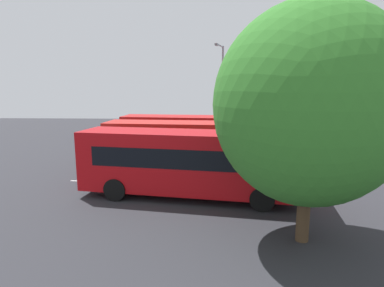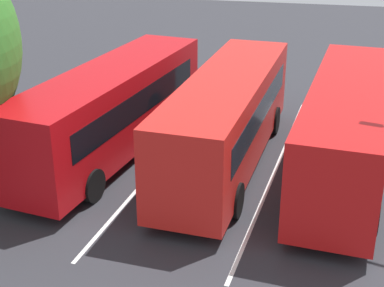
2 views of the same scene
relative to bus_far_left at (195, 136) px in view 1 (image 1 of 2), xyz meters
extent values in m
plane|color=#2B2B30|center=(0.07, 4.12, -1.76)|extent=(67.51, 67.51, 0.00)
cube|color=red|center=(-0.03, 0.00, 0.01)|extent=(10.63, 3.27, 2.80)
cube|color=black|center=(5.14, -0.45, 0.77)|extent=(0.30, 2.07, 1.18)
cube|color=black|center=(0.07, 1.15, 0.35)|extent=(8.76, 0.85, 0.90)
cube|color=black|center=(-0.13, -1.14, 0.35)|extent=(8.76, 0.85, 0.90)
cube|color=black|center=(5.16, -0.46, 1.24)|extent=(0.27, 1.89, 0.32)
cube|color=black|center=(5.17, -0.46, -1.17)|extent=(0.29, 2.17, 0.36)
cylinder|color=black|center=(3.40, 0.82, -1.23)|extent=(1.08, 0.37, 1.06)
cylinder|color=black|center=(3.21, -1.40, -1.23)|extent=(1.08, 0.37, 1.06)
cylinder|color=black|center=(-3.27, 1.41, -1.23)|extent=(1.08, 0.37, 1.06)
cylinder|color=black|center=(-3.46, -0.82, -1.23)|extent=(1.08, 0.37, 1.06)
cube|color=red|center=(-0.03, 3.89, 0.01)|extent=(10.59, 3.04, 2.80)
cube|color=#19232D|center=(5.15, 3.54, 0.77)|extent=(0.26, 2.08, 1.18)
cube|color=#19232D|center=(0.05, 5.03, 0.35)|extent=(8.77, 0.66, 0.90)
cube|color=#19232D|center=(-0.10, 2.74, 0.35)|extent=(8.77, 0.66, 0.90)
cube|color=black|center=(5.17, 3.54, 1.24)|extent=(0.22, 1.89, 0.32)
cube|color=black|center=(5.18, 3.54, -1.17)|extent=(0.24, 2.17, 0.36)
cylinder|color=black|center=(3.39, 4.78, -1.23)|extent=(1.07, 0.35, 1.06)
cylinder|color=black|center=(3.24, 2.55, -1.23)|extent=(1.07, 0.35, 1.06)
cylinder|color=black|center=(-3.29, 5.23, -1.23)|extent=(1.07, 0.35, 1.06)
cylinder|color=black|center=(-3.44, 3.00, -1.23)|extent=(1.07, 0.35, 1.06)
cube|color=#B70C11|center=(-0.05, 7.97, 0.01)|extent=(10.69, 3.87, 2.80)
cube|color=black|center=(5.08, 7.21, 0.77)|extent=(0.42, 2.07, 1.18)
cube|color=black|center=(0.11, 9.11, 0.35)|extent=(8.70, 1.37, 0.90)
cube|color=black|center=(-0.22, 6.84, 0.35)|extent=(8.70, 1.37, 0.90)
cube|color=black|center=(5.10, 7.21, 1.24)|extent=(0.38, 1.88, 0.32)
cube|color=black|center=(5.11, 7.20, -1.17)|extent=(0.42, 2.16, 0.36)
cylinder|color=black|center=(3.42, 8.59, -1.23)|extent=(1.09, 0.43, 1.06)
cylinder|color=black|center=(3.09, 6.38, -1.23)|extent=(1.09, 0.43, 1.06)
cylinder|color=black|center=(-3.20, 9.57, -1.23)|extent=(1.09, 0.43, 1.06)
cylinder|color=black|center=(-3.53, 7.36, -1.23)|extent=(1.09, 0.43, 1.06)
cylinder|color=#232833|center=(8.16, -0.50, -1.36)|extent=(0.13, 0.13, 0.81)
cylinder|color=#232833|center=(8.16, -0.34, -1.36)|extent=(0.13, 0.13, 0.81)
cylinder|color=olive|center=(8.16, -0.42, -0.63)|extent=(0.33, 0.33, 0.64)
sphere|color=tan|center=(8.16, -0.42, -0.21)|extent=(0.22, 0.22, 0.22)
cylinder|color=gray|center=(-2.12, -4.49, 2.51)|extent=(0.16, 0.16, 8.53)
cylinder|color=gray|center=(-1.82, -3.33, 6.68)|extent=(0.69, 2.34, 0.10)
cube|color=slate|center=(-1.53, -2.17, 6.60)|extent=(0.33, 0.59, 0.14)
cylinder|color=#4C3823|center=(-4.14, 12.15, -0.60)|extent=(0.44, 0.44, 2.32)
ellipsoid|color=#337A28|center=(-4.14, 12.15, 2.91)|extent=(6.27, 5.65, 6.59)
cube|color=silver|center=(0.07, 2.15, -1.76)|extent=(13.56, 1.19, 0.01)
cube|color=silver|center=(0.07, 6.10, -1.76)|extent=(13.56, 1.19, 0.01)
camera|label=1|loc=(-0.81, 22.56, 3.49)|focal=29.70mm
camera|label=2|loc=(-17.64, 0.94, 6.75)|focal=53.02mm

